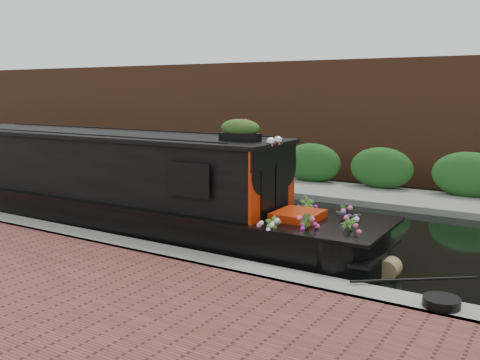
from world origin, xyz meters
The scene contains 8 objects.
ground centered at (0.00, 0.00, 0.00)m, with size 80.00×80.00×0.00m, color black.
near_bank_coping centered at (0.00, -3.30, 0.00)m, with size 40.00×0.60×0.50m, color gray.
far_bank_path centered at (0.00, 4.20, 0.00)m, with size 40.00×2.40×0.34m, color gray.
far_hedge centered at (0.00, 5.10, 0.00)m, with size 40.00×1.10×2.80m, color #1F551D.
far_brick_wall centered at (0.00, 7.20, 0.00)m, with size 40.00×1.00×8.00m, color brown.
narrowboat centered at (-1.52, -1.93, 0.80)m, with size 11.49×2.22×2.70m.
rope_fender centered at (4.55, -1.93, 0.17)m, with size 0.33×0.33×0.34m, color olive.
coiled_mooring_rope centered at (5.63, -3.30, 0.31)m, with size 0.48×0.48×0.12m, color black.
Camera 1 is at (6.88, -10.19, 3.00)m, focal length 40.00 mm.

